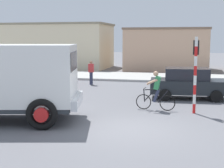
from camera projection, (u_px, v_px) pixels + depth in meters
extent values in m
plane|color=slate|center=(129.00, 129.00, 11.55)|extent=(120.00, 120.00, 0.00)
cube|color=#ADADA8|center=(163.00, 77.00, 25.71)|extent=(80.00, 5.00, 0.16)
cube|color=white|center=(5.00, 74.00, 12.40)|extent=(5.64, 3.64, 2.20)
cube|color=#2D3338|center=(6.00, 105.00, 12.56)|extent=(5.53, 3.57, 0.16)
cube|color=silver|center=(77.00, 100.00, 12.55)|extent=(0.79, 2.37, 0.36)
cube|color=black|center=(72.00, 61.00, 12.34)|extent=(0.61, 2.09, 0.70)
torus|color=black|center=(54.00, 100.00, 13.85)|extent=(1.13, 0.49, 1.10)
cylinder|color=red|center=(54.00, 100.00, 13.85)|extent=(0.55, 0.41, 0.50)
torus|color=black|center=(42.00, 114.00, 11.31)|extent=(1.13, 0.49, 1.10)
cylinder|color=red|center=(42.00, 114.00, 11.31)|extent=(0.55, 0.41, 0.50)
torus|color=black|center=(144.00, 102.00, 14.64)|extent=(0.68, 0.08, 0.68)
torus|color=black|center=(167.00, 103.00, 14.34)|extent=(0.68, 0.08, 0.68)
cylinder|color=black|center=(152.00, 90.00, 14.46)|extent=(0.60, 0.08, 0.09)
cylinder|color=black|center=(150.00, 95.00, 14.51)|extent=(0.51, 0.07, 0.57)
cylinder|color=black|center=(163.00, 97.00, 14.36)|extent=(0.44, 0.07, 0.57)
cylinder|color=black|center=(144.00, 95.00, 14.59)|extent=(0.10, 0.05, 0.59)
cylinder|color=black|center=(145.00, 88.00, 14.54)|extent=(0.06, 0.50, 0.03)
cube|color=black|center=(158.00, 90.00, 14.38)|extent=(0.25, 0.13, 0.06)
cube|color=#338C51|center=(157.00, 83.00, 14.35)|extent=(0.31, 0.34, 0.59)
sphere|color=tan|center=(156.00, 74.00, 14.31)|extent=(0.22, 0.22, 0.22)
cylinder|color=#2D334C|center=(156.00, 96.00, 14.34)|extent=(0.31, 0.14, 0.57)
cylinder|color=tan|center=(152.00, 82.00, 14.24)|extent=(0.50, 0.12, 0.29)
cylinder|color=#2D334C|center=(157.00, 95.00, 14.53)|extent=(0.31, 0.14, 0.57)
cylinder|color=tan|center=(153.00, 81.00, 14.55)|extent=(0.50, 0.12, 0.29)
cylinder|color=red|center=(194.00, 109.00, 13.90)|extent=(0.12, 0.12, 0.40)
cylinder|color=white|center=(194.00, 99.00, 13.84)|extent=(0.12, 0.12, 0.40)
cylinder|color=red|center=(195.00, 90.00, 13.79)|extent=(0.12, 0.12, 0.40)
cylinder|color=white|center=(195.00, 80.00, 13.73)|extent=(0.12, 0.12, 0.40)
cylinder|color=red|center=(195.00, 71.00, 13.67)|extent=(0.12, 0.12, 0.40)
cylinder|color=white|center=(196.00, 61.00, 13.62)|extent=(0.12, 0.12, 0.40)
cylinder|color=red|center=(196.00, 51.00, 13.56)|extent=(0.12, 0.12, 0.40)
cylinder|color=white|center=(196.00, 41.00, 13.51)|extent=(0.12, 0.12, 0.40)
cube|color=black|center=(196.00, 48.00, 13.71)|extent=(0.24, 0.20, 0.60)
sphere|color=red|center=(196.00, 47.00, 13.83)|extent=(0.14, 0.14, 0.14)
cube|color=red|center=(20.00, 79.00, 20.37)|extent=(4.24, 2.38, 0.70)
cube|color=black|center=(22.00, 68.00, 20.27)|extent=(2.42, 1.81, 0.60)
cylinder|color=black|center=(5.00, 82.00, 21.32)|extent=(0.62, 0.28, 0.60)
cylinder|color=black|center=(36.00, 86.00, 19.51)|extent=(0.62, 0.28, 0.60)
cylinder|color=black|center=(43.00, 83.00, 21.19)|extent=(0.62, 0.28, 0.60)
cube|color=#1E2328|center=(189.00, 86.00, 17.16)|extent=(4.12, 2.01, 0.70)
cube|color=black|center=(187.00, 74.00, 17.09)|extent=(2.31, 1.62, 0.60)
cylinder|color=black|center=(211.00, 91.00, 17.86)|extent=(0.61, 0.23, 0.60)
cylinder|color=black|center=(216.00, 96.00, 16.20)|extent=(0.61, 0.23, 0.60)
cylinder|color=black|center=(165.00, 90.00, 18.23)|extent=(0.61, 0.23, 0.60)
cylinder|color=black|center=(165.00, 95.00, 16.56)|extent=(0.61, 0.23, 0.60)
cylinder|color=#2D334C|center=(91.00, 78.00, 22.30)|extent=(0.22, 0.22, 0.85)
cube|color=#D13838|center=(91.00, 68.00, 22.20)|extent=(0.34, 0.22, 0.56)
sphere|color=#9E7051|center=(91.00, 62.00, 22.15)|extent=(0.20, 0.20, 0.20)
cube|color=beige|center=(54.00, 47.00, 34.95)|extent=(11.66, 6.21, 4.41)
cube|color=gray|center=(53.00, 25.00, 34.62)|extent=(11.89, 6.34, 0.20)
cube|color=tan|center=(167.00, 50.00, 32.39)|extent=(7.77, 5.79, 3.88)
cube|color=#775E4C|center=(168.00, 29.00, 32.10)|extent=(7.92, 5.91, 0.20)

